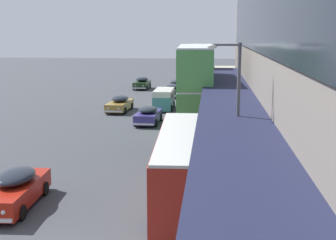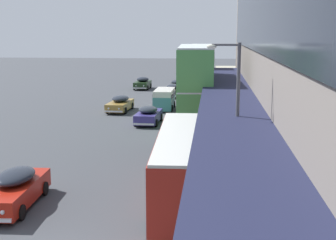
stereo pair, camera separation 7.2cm
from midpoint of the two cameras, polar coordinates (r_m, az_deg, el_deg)
name	(u,v)px [view 1 (the left image)]	position (r m, az deg, el deg)	size (l,w,h in m)	color
transit_bus_kerbside_front	(201,71)	(51.99, 4.02, 6.04)	(2.94, 9.65, 6.08)	beige
transit_bus_kerbside_rear	(187,161)	(21.13, 2.18, -5.04)	(3.08, 10.46, 3.06)	#AE251B
transit_bus_kerbside_far	(195,83)	(37.63, 3.20, 4.51)	(3.14, 11.17, 6.40)	#4E9D4E
sedan_oncoming_rear	(173,90)	(54.66, 0.54, 3.63)	(1.84, 4.31, 1.52)	#263322
sedan_lead_near	(148,115)	(38.62, -2.48, 0.63)	(2.00, 4.49, 1.48)	navy
sedan_second_mid	(15,189)	(21.59, -18.24, -7.97)	(2.00, 5.01, 1.57)	#A71D10
sedan_trailing_mid	(120,104)	(44.94, -5.96, 2.01)	(2.09, 4.82, 1.50)	olive
sedan_far_back	(176,85)	(59.77, 0.99, 4.23)	(1.93, 4.69, 1.51)	black
sedan_trailing_near	(142,83)	(62.24, -3.22, 4.51)	(2.03, 4.27, 1.61)	black
vw_van	(164,98)	(45.93, -0.54, 2.70)	(1.94, 4.57, 1.96)	teal
pedestrian_at_kerb	(241,230)	(15.69, 8.70, -13.17)	(0.34, 0.60, 1.86)	black
street_lamp	(234,108)	(21.04, 7.98, 1.48)	(1.50, 0.28, 6.89)	#4C4C51
fire_hydrant	(242,222)	(18.15, 8.85, -12.14)	(0.20, 0.40, 0.70)	red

